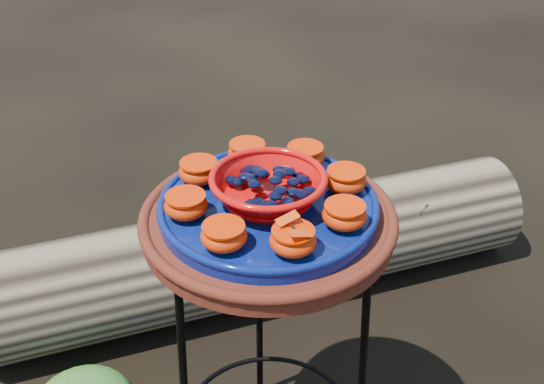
{
  "coord_description": "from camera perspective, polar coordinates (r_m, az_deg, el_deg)",
  "views": [
    {
      "loc": [
        -0.11,
        -1.02,
        1.45
      ],
      "look_at": [
        0.01,
        0.0,
        0.79
      ],
      "focal_mm": 45.0,
      "sensor_mm": 36.0,
      "label": 1
    }
  ],
  "objects": [
    {
      "name": "orange_half_4",
      "position": [
        1.35,
        -2.07,
        3.28
      ],
      "size": [
        0.08,
        0.08,
        0.04
      ],
      "primitive_type": "ellipsoid",
      "color": "#B80908",
      "rests_on": "cobalt_plate"
    },
    {
      "name": "orange_half_0",
      "position": [
        1.11,
        1.77,
        -4.11
      ],
      "size": [
        0.08,
        0.08,
        0.04
      ],
      "primitive_type": "ellipsoid",
      "color": "#B80908",
      "rests_on": "cobalt_plate"
    },
    {
      "name": "orange_half_2",
      "position": [
        1.27,
        6.19,
        0.98
      ],
      "size": [
        0.08,
        0.08,
        0.04
      ],
      "primitive_type": "ellipsoid",
      "color": "#B80908",
      "rests_on": "cobalt_plate"
    },
    {
      "name": "driftwood_log",
      "position": [
        2.11,
        -0.76,
        -4.98
      ],
      "size": [
        1.72,
        0.8,
        0.31
      ],
      "primitive_type": null,
      "rotation": [
        0.0,
        0.0,
        0.22
      ],
      "color": "black",
      "rests_on": "ground"
    },
    {
      "name": "cobalt_plate",
      "position": [
        1.24,
        -0.32,
        -1.38
      ],
      "size": [
        0.4,
        0.4,
        0.03
      ],
      "primitive_type": "cylinder",
      "color": "#03043D",
      "rests_on": "terracotta_saucer"
    },
    {
      "name": "plant_stand",
      "position": [
        1.51,
        -0.27,
        -14.06
      ],
      "size": [
        0.44,
        0.44,
        0.7
      ],
      "primitive_type": null,
      "color": "black",
      "rests_on": "ground"
    },
    {
      "name": "glass_gems",
      "position": [
        1.2,
        -0.33,
        1.85
      ],
      "size": [
        0.16,
        0.16,
        0.03
      ],
      "primitive_type": null,
      "color": "black",
      "rests_on": "red_bowl"
    },
    {
      "name": "orange_half_5",
      "position": [
        1.29,
        -6.13,
        1.69
      ],
      "size": [
        0.08,
        0.08,
        0.04
      ],
      "primitive_type": "ellipsoid",
      "color": "#B80908",
      "rests_on": "cobalt_plate"
    },
    {
      "name": "orange_half_3",
      "position": [
        1.34,
        2.79,
        3.01
      ],
      "size": [
        0.08,
        0.08,
        0.04
      ],
      "primitive_type": "ellipsoid",
      "color": "#B80908",
      "rests_on": "cobalt_plate"
    },
    {
      "name": "butterfly",
      "position": [
        1.09,
        1.8,
        -2.92
      ],
      "size": [
        0.09,
        0.07,
        0.01
      ],
      "primitive_type": null,
      "rotation": [
        0.0,
        0.0,
        0.29
      ],
      "color": "red",
      "rests_on": "orange_half_0"
    },
    {
      "name": "terracotta_saucer",
      "position": [
        1.26,
        -0.32,
        -2.59
      ],
      "size": [
        0.47,
        0.47,
        0.04
      ],
      "primitive_type": "cylinder",
      "color": "#521708",
      "rests_on": "plant_stand"
    },
    {
      "name": "orange_half_7",
      "position": [
        1.12,
        -4.05,
        -3.71
      ],
      "size": [
        0.08,
        0.08,
        0.04
      ],
      "primitive_type": "ellipsoid",
      "color": "#B80908",
      "rests_on": "cobalt_plate"
    },
    {
      "name": "orange_half_6",
      "position": [
        1.2,
        -7.21,
        -1.14
      ],
      "size": [
        0.08,
        0.08,
        0.04
      ],
      "primitive_type": "ellipsoid",
      "color": "#B80908",
      "rests_on": "cobalt_plate"
    },
    {
      "name": "foliage_back",
      "position": [
        2.16,
        -6.84,
        -7.34
      ],
      "size": [
        0.27,
        0.27,
        0.13
      ],
      "primitive_type": "ellipsoid",
      "color": "#24511A",
      "rests_on": "ground"
    },
    {
      "name": "orange_half_1",
      "position": [
        1.17,
        6.08,
        -1.97
      ],
      "size": [
        0.08,
        0.08,
        0.04
      ],
      "primitive_type": "ellipsoid",
      "color": "#B80908",
      "rests_on": "cobalt_plate"
    },
    {
      "name": "red_bowl",
      "position": [
        1.22,
        -0.33,
        0.2
      ],
      "size": [
        0.2,
        0.2,
        0.06
      ],
      "primitive_type": null,
      "color": "red",
      "rests_on": "cobalt_plate"
    }
  ]
}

